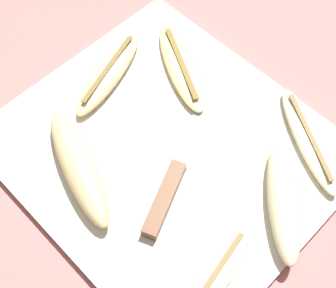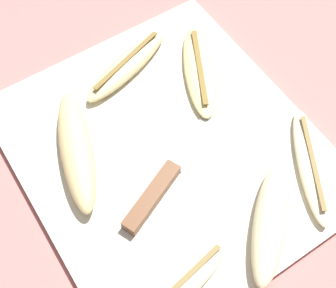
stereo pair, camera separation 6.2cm
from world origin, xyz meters
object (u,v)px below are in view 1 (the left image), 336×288
object	(u,v)px
banana_cream_curved	(284,201)
banana_spotted_left	(79,166)
knife	(170,186)
banana_mellow_near	(109,73)
banana_pale_long	(212,279)
banana_golden_short	(181,67)
banana_bright_far	(308,140)

from	to	relation	value
banana_cream_curved	banana_spotted_left	bearing A→B (deg)	-145.37
knife	banana_mellow_near	bearing A→B (deg)	138.10
banana_mellow_near	banana_spotted_left	world-z (taller)	banana_spotted_left
banana_pale_long	banana_cream_curved	xyz separation A→B (m)	(-0.00, 0.13, 0.01)
banana_spotted_left	banana_cream_curved	world-z (taller)	banana_spotted_left
banana_golden_short	banana_cream_curved	size ratio (longest dim) A/B	1.18
banana_pale_long	banana_mellow_near	world-z (taller)	banana_mellow_near
banana_pale_long	banana_spotted_left	xyz separation A→B (m)	(-0.22, -0.02, 0.01)
banana_bright_far	banana_pale_long	bearing A→B (deg)	-81.50
banana_cream_curved	banana_bright_far	size ratio (longest dim) A/B	0.88
knife	banana_bright_far	world-z (taller)	banana_bright_far
banana_pale_long	banana_mellow_near	distance (m)	0.32
knife	banana_golden_short	world-z (taller)	same
knife	banana_cream_curved	world-z (taller)	banana_cream_curved
knife	banana_pale_long	world-z (taller)	banana_pale_long
knife	banana_spotted_left	distance (m)	0.12
knife	banana_bright_far	size ratio (longest dim) A/B	1.30
banana_mellow_near	banana_pale_long	bearing A→B (deg)	-19.97
banana_golden_short	banana_pale_long	distance (m)	0.31
knife	banana_golden_short	size ratio (longest dim) A/B	1.26
banana_mellow_near	banana_bright_far	world-z (taller)	banana_mellow_near
knife	banana_cream_curved	size ratio (longest dim) A/B	1.48
banana_pale_long	banana_bright_far	world-z (taller)	same
banana_golden_short	banana_bright_far	world-z (taller)	banana_bright_far
knife	banana_bright_far	xyz separation A→B (m)	(0.08, 0.18, 0.00)
banana_golden_short	banana_spotted_left	world-z (taller)	banana_spotted_left
banana_bright_far	banana_mellow_near	bearing A→B (deg)	-156.74
banana_golden_short	banana_pale_long	xyz separation A→B (m)	(0.24, -0.20, 0.00)
banana_cream_curved	banana_pale_long	bearing A→B (deg)	-89.43
banana_spotted_left	banana_bright_far	size ratio (longest dim) A/B	1.14
banana_pale_long	banana_golden_short	bearing A→B (deg)	140.91
banana_golden_short	knife	bearing A→B (deg)	-49.91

